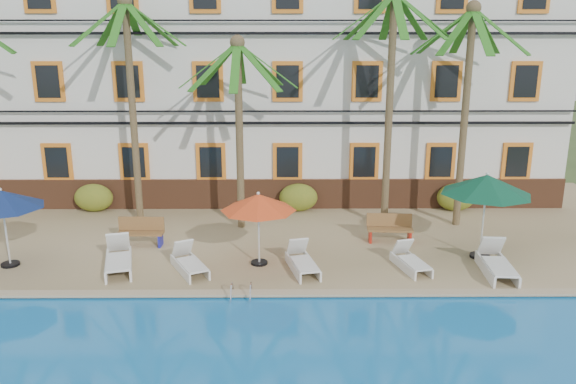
{
  "coord_description": "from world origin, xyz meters",
  "views": [
    {
      "loc": [
        1.36,
        -14.54,
        6.77
      ],
      "look_at": [
        1.49,
        3.0,
        2.0
      ],
      "focal_mm": 35.0,
      "sensor_mm": 36.0,
      "label": 1
    }
  ],
  "objects_px": {
    "palm_b": "(130,80)",
    "palm_d": "(391,78)",
    "umbrella_red": "(258,203)",
    "bench_right": "(390,228)",
    "lounger_f": "(497,264)",
    "bench_left": "(141,231)",
    "lounger_d": "(302,262)",
    "pool_ladder": "(241,296)",
    "umbrella_green": "(486,185)",
    "lounger_e": "(410,260)",
    "lounger_b": "(118,259)",
    "lounger_c": "(189,262)",
    "palm_e": "(467,86)",
    "umbrella_blue": "(1,200)",
    "palm_c": "(239,106)"
  },
  "relations": [
    {
      "from": "palm_b",
      "to": "palm_d",
      "type": "bearing_deg",
      "value": -4.43
    },
    {
      "from": "umbrella_red",
      "to": "bench_right",
      "type": "height_order",
      "value": "umbrella_red"
    },
    {
      "from": "lounger_f",
      "to": "bench_left",
      "type": "distance_m",
      "value": 11.06
    },
    {
      "from": "lounger_f",
      "to": "lounger_d",
      "type": "bearing_deg",
      "value": 177.04
    },
    {
      "from": "lounger_d",
      "to": "pool_ladder",
      "type": "height_order",
      "value": "lounger_d"
    },
    {
      "from": "umbrella_green",
      "to": "lounger_e",
      "type": "relative_size",
      "value": 1.55
    },
    {
      "from": "palm_d",
      "to": "palm_b",
      "type": "bearing_deg",
      "value": 175.57
    },
    {
      "from": "lounger_b",
      "to": "lounger_c",
      "type": "distance_m",
      "value": 2.1
    },
    {
      "from": "palm_e",
      "to": "bench_right",
      "type": "bearing_deg",
      "value": -147.69
    },
    {
      "from": "lounger_b",
      "to": "bench_right",
      "type": "height_order",
      "value": "lounger_b"
    },
    {
      "from": "lounger_c",
      "to": "umbrella_blue",
      "type": "bearing_deg",
      "value": 175.05
    },
    {
      "from": "palm_c",
      "to": "palm_e",
      "type": "relative_size",
      "value": 0.86
    },
    {
      "from": "palm_c",
      "to": "lounger_d",
      "type": "height_order",
      "value": "palm_c"
    },
    {
      "from": "palm_c",
      "to": "palm_d",
      "type": "bearing_deg",
      "value": 1.32
    },
    {
      "from": "palm_b",
      "to": "palm_d",
      "type": "distance_m",
      "value": 9.05
    },
    {
      "from": "palm_c",
      "to": "lounger_e",
      "type": "height_order",
      "value": "palm_c"
    },
    {
      "from": "palm_e",
      "to": "umbrella_blue",
      "type": "xyz_separation_m",
      "value": [
        -14.47,
        -3.77,
        -2.94
      ]
    },
    {
      "from": "bench_left",
      "to": "palm_b",
      "type": "bearing_deg",
      "value": 104.72
    },
    {
      "from": "palm_b",
      "to": "lounger_c",
      "type": "relative_size",
      "value": 4.36
    },
    {
      "from": "palm_d",
      "to": "lounger_c",
      "type": "relative_size",
      "value": 4.47
    },
    {
      "from": "palm_d",
      "to": "pool_ladder",
      "type": "xyz_separation_m",
      "value": [
        -4.76,
        -5.81,
        -5.26
      ]
    },
    {
      "from": "lounger_e",
      "to": "pool_ladder",
      "type": "height_order",
      "value": "lounger_e"
    },
    {
      "from": "umbrella_green",
      "to": "lounger_f",
      "type": "distance_m",
      "value": 2.37
    },
    {
      "from": "pool_ladder",
      "to": "palm_c",
      "type": "bearing_deg",
      "value": 94.15
    },
    {
      "from": "palm_b",
      "to": "palm_e",
      "type": "distance_m",
      "value": 11.69
    },
    {
      "from": "bench_left",
      "to": "umbrella_blue",
      "type": "bearing_deg",
      "value": -153.94
    },
    {
      "from": "lounger_d",
      "to": "bench_left",
      "type": "xyz_separation_m",
      "value": [
        -5.22,
        2.15,
        0.19
      ]
    },
    {
      "from": "umbrella_green",
      "to": "bench_left",
      "type": "relative_size",
      "value": 1.8
    },
    {
      "from": "umbrella_blue",
      "to": "lounger_b",
      "type": "height_order",
      "value": "umbrella_blue"
    },
    {
      "from": "lounger_b",
      "to": "lounger_c",
      "type": "xyz_separation_m",
      "value": [
        2.1,
        -0.17,
        -0.04
      ]
    },
    {
      "from": "lounger_d",
      "to": "bench_right",
      "type": "relative_size",
      "value": 1.24
    },
    {
      "from": "bench_left",
      "to": "bench_right",
      "type": "distance_m",
      "value": 8.22
    },
    {
      "from": "palm_b",
      "to": "lounger_f",
      "type": "distance_m",
      "value": 13.47
    },
    {
      "from": "palm_e",
      "to": "pool_ladder",
      "type": "distance_m",
      "value": 10.7
    },
    {
      "from": "umbrella_red",
      "to": "lounger_c",
      "type": "relative_size",
      "value": 1.22
    },
    {
      "from": "pool_ladder",
      "to": "umbrella_red",
      "type": "bearing_deg",
      "value": 80.29
    },
    {
      "from": "lounger_f",
      "to": "umbrella_blue",
      "type": "bearing_deg",
      "value": 177.1
    },
    {
      "from": "palm_c",
      "to": "bench_right",
      "type": "bearing_deg",
      "value": -16.92
    },
    {
      "from": "lounger_d",
      "to": "lounger_f",
      "type": "relative_size",
      "value": 0.9
    },
    {
      "from": "palm_d",
      "to": "umbrella_red",
      "type": "bearing_deg",
      "value": -140.51
    },
    {
      "from": "palm_c",
      "to": "lounger_d",
      "type": "relative_size",
      "value": 3.53
    },
    {
      "from": "palm_e",
      "to": "bench_right",
      "type": "xyz_separation_m",
      "value": [
        -2.76,
        -1.74,
        -4.52
      ]
    },
    {
      "from": "palm_b",
      "to": "palm_e",
      "type": "xyz_separation_m",
      "value": [
        11.67,
        -0.62,
        -0.15
      ]
    },
    {
      "from": "palm_e",
      "to": "pool_ladder",
      "type": "relative_size",
      "value": 10.46
    },
    {
      "from": "lounger_d",
      "to": "bench_right",
      "type": "distance_m",
      "value": 3.88
    },
    {
      "from": "umbrella_blue",
      "to": "lounger_b",
      "type": "distance_m",
      "value": 3.77
    },
    {
      "from": "umbrella_blue",
      "to": "lounger_d",
      "type": "distance_m",
      "value": 8.91
    },
    {
      "from": "umbrella_blue",
      "to": "lounger_d",
      "type": "height_order",
      "value": "umbrella_blue"
    },
    {
      "from": "palm_d",
      "to": "lounger_d",
      "type": "distance_m",
      "value": 7.17
    },
    {
      "from": "palm_c",
      "to": "palm_d",
      "type": "height_order",
      "value": "palm_d"
    }
  ]
}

